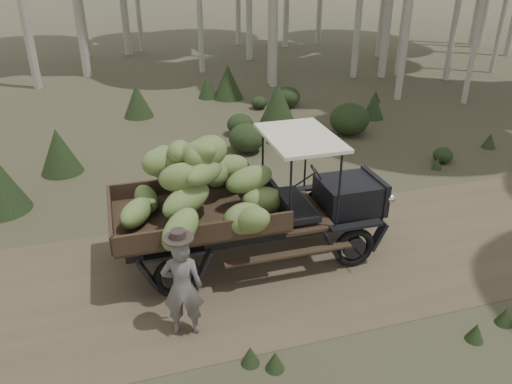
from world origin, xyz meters
TOP-DOWN VIEW (x-y plane):
  - ground at (0.00, 0.00)m, footprint 120.00×120.00m
  - dirt_track at (0.00, 0.00)m, footprint 70.00×4.00m
  - banana_truck at (-0.96, 0.40)m, footprint 5.06×2.44m
  - farmer at (-2.07, -1.21)m, footprint 0.66×0.52m
  - undergrowth at (1.28, -0.12)m, footprint 21.39×23.95m

SIDE VIEW (x-z plane):
  - ground at x=0.00m, z-range 0.00..0.00m
  - dirt_track at x=0.00m, z-range 0.00..0.01m
  - undergrowth at x=1.28m, z-range -0.14..1.25m
  - farmer at x=-2.07m, z-range -0.05..1.71m
  - banana_truck at x=-0.96m, z-range 0.15..2.71m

